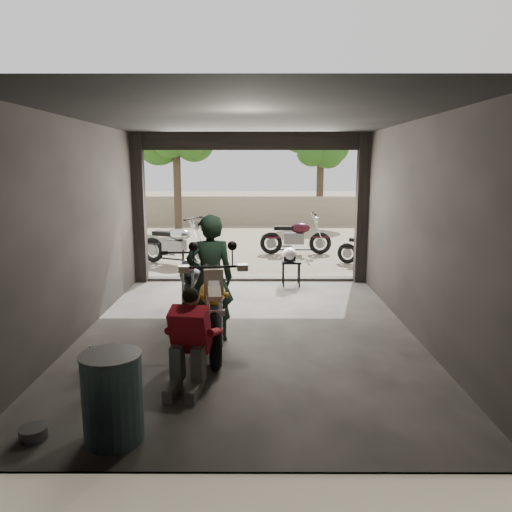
{
  "coord_description": "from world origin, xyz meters",
  "views": [
    {
      "loc": [
        0.14,
        -7.27,
        2.56
      ],
      "look_at": [
        0.12,
        0.6,
        1.1
      ],
      "focal_mm": 35.0,
      "sensor_mm": 36.0,
      "label": 1
    }
  ],
  "objects_px": {
    "outside_bike_b": "(296,234)",
    "sign_post": "(380,197)",
    "rider": "(210,279)",
    "oil_drum": "(113,399)",
    "outside_bike_a": "(176,241)",
    "helmet": "(289,254)",
    "left_bike": "(191,282)",
    "main_bike": "(212,302)",
    "stool": "(291,264)",
    "outside_bike_c": "(370,246)",
    "mechanic": "(187,344)"
  },
  "relations": [
    {
      "from": "outside_bike_b",
      "to": "sign_post",
      "type": "xyz_separation_m",
      "value": [
        1.56,
        -3.25,
        1.24
      ]
    },
    {
      "from": "rider",
      "to": "oil_drum",
      "type": "height_order",
      "value": "rider"
    },
    {
      "from": "sign_post",
      "to": "outside_bike_a",
      "type": "bearing_deg",
      "value": 161.83
    },
    {
      "from": "rider",
      "to": "helmet",
      "type": "xyz_separation_m",
      "value": [
        1.35,
        3.25,
        -0.24
      ]
    },
    {
      "from": "rider",
      "to": "oil_drum",
      "type": "bearing_deg",
      "value": 64.23
    },
    {
      "from": "left_bike",
      "to": "rider",
      "type": "distance_m",
      "value": 1.26
    },
    {
      "from": "main_bike",
      "to": "sign_post",
      "type": "height_order",
      "value": "sign_post"
    },
    {
      "from": "outside_bike_a",
      "to": "stool",
      "type": "distance_m",
      "value": 3.62
    },
    {
      "from": "left_bike",
      "to": "oil_drum",
      "type": "xyz_separation_m",
      "value": [
        -0.22,
        -3.83,
        -0.19
      ]
    },
    {
      "from": "outside_bike_c",
      "to": "outside_bike_b",
      "type": "bearing_deg",
      "value": 76.91
    },
    {
      "from": "stool",
      "to": "outside_bike_c",
      "type": "bearing_deg",
      "value": 45.2
    },
    {
      "from": "sign_post",
      "to": "main_bike",
      "type": "bearing_deg",
      "value": -126.4
    },
    {
      "from": "outside_bike_a",
      "to": "helmet",
      "type": "bearing_deg",
      "value": -105.94
    },
    {
      "from": "rider",
      "to": "sign_post",
      "type": "xyz_separation_m",
      "value": [
        3.33,
        3.87,
        0.91
      ]
    },
    {
      "from": "helmet",
      "to": "sign_post",
      "type": "relative_size",
      "value": 0.12
    },
    {
      "from": "left_bike",
      "to": "outside_bike_a",
      "type": "xyz_separation_m",
      "value": [
        -0.97,
        4.47,
        0.01
      ]
    },
    {
      "from": "mechanic",
      "to": "helmet",
      "type": "xyz_separation_m",
      "value": [
        1.46,
        4.89,
        0.13
      ]
    },
    {
      "from": "main_bike",
      "to": "stool",
      "type": "height_order",
      "value": "main_bike"
    },
    {
      "from": "helmet",
      "to": "mechanic",
      "type": "bearing_deg",
      "value": -107.96
    },
    {
      "from": "main_bike",
      "to": "oil_drum",
      "type": "bearing_deg",
      "value": -113.7
    },
    {
      "from": "outside_bike_b",
      "to": "sign_post",
      "type": "distance_m",
      "value": 3.81
    },
    {
      "from": "rider",
      "to": "outside_bike_b",
      "type": "bearing_deg",
      "value": -116.03
    },
    {
      "from": "outside_bike_b",
      "to": "stool",
      "type": "xyz_separation_m",
      "value": [
        -0.39,
        -3.81,
        -0.12
      ]
    },
    {
      "from": "outside_bike_c",
      "to": "sign_post",
      "type": "bearing_deg",
      "value": -156.75
    },
    {
      "from": "helmet",
      "to": "rider",
      "type": "bearing_deg",
      "value": -113.85
    },
    {
      "from": "outside_bike_a",
      "to": "mechanic",
      "type": "bearing_deg",
      "value": -145.22
    },
    {
      "from": "outside_bike_a",
      "to": "outside_bike_b",
      "type": "distance_m",
      "value": 3.52
    },
    {
      "from": "outside_bike_c",
      "to": "main_bike",
      "type": "bearing_deg",
      "value": 179.09
    },
    {
      "from": "mechanic",
      "to": "oil_drum",
      "type": "xyz_separation_m",
      "value": [
        -0.55,
        -1.06,
        -0.14
      ]
    },
    {
      "from": "outside_bike_b",
      "to": "helmet",
      "type": "bearing_deg",
      "value": 174.22
    },
    {
      "from": "outside_bike_a",
      "to": "helmet",
      "type": "relative_size",
      "value": 5.73
    },
    {
      "from": "main_bike",
      "to": "mechanic",
      "type": "relative_size",
      "value": 1.77
    },
    {
      "from": "main_bike",
      "to": "stool",
      "type": "bearing_deg",
      "value": 62.1
    },
    {
      "from": "outside_bike_c",
      "to": "oil_drum",
      "type": "relative_size",
      "value": 1.76
    },
    {
      "from": "outside_bike_c",
      "to": "left_bike",
      "type": "bearing_deg",
      "value": 167.83
    },
    {
      "from": "outside_bike_a",
      "to": "left_bike",
      "type": "bearing_deg",
      "value": -143.09
    },
    {
      "from": "outside_bike_a",
      "to": "oil_drum",
      "type": "distance_m",
      "value": 8.33
    },
    {
      "from": "outside_bike_a",
      "to": "rider",
      "type": "distance_m",
      "value": 5.79
    },
    {
      "from": "outside_bike_b",
      "to": "sign_post",
      "type": "relative_size",
      "value": 0.66
    },
    {
      "from": "outside_bike_a",
      "to": "sign_post",
      "type": "relative_size",
      "value": 0.69
    },
    {
      "from": "outside_bike_a",
      "to": "outside_bike_c",
      "type": "distance_m",
      "value": 4.94
    },
    {
      "from": "outside_bike_a",
      "to": "outside_bike_b",
      "type": "height_order",
      "value": "outside_bike_a"
    },
    {
      "from": "outside_bike_a",
      "to": "helmet",
      "type": "xyz_separation_m",
      "value": [
        2.75,
        -2.36,
        0.07
      ]
    },
    {
      "from": "left_bike",
      "to": "outside_bike_b",
      "type": "distance_m",
      "value": 6.38
    },
    {
      "from": "sign_post",
      "to": "oil_drum",
      "type": "bearing_deg",
      "value": -119.34
    },
    {
      "from": "main_bike",
      "to": "outside_bike_a",
      "type": "bearing_deg",
      "value": 96.48
    },
    {
      "from": "left_bike",
      "to": "helmet",
      "type": "relative_size",
      "value": 5.67
    },
    {
      "from": "main_bike",
      "to": "outside_bike_b",
      "type": "distance_m",
      "value": 7.59
    },
    {
      "from": "main_bike",
      "to": "outside_bike_c",
      "type": "xyz_separation_m",
      "value": [
        3.48,
        5.74,
        -0.16
      ]
    },
    {
      "from": "stool",
      "to": "oil_drum",
      "type": "relative_size",
      "value": 0.65
    }
  ]
}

